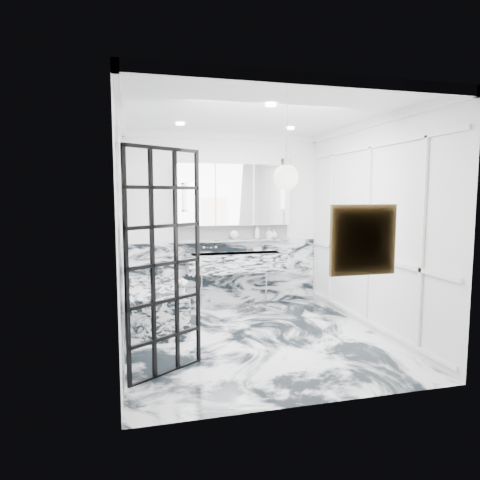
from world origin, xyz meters
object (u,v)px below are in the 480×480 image
object	(u,v)px
mirror_cabinet	(234,195)
crittall_door	(165,264)
trough_sink	(236,262)
bathtub	(156,305)

from	to	relation	value
mirror_cabinet	crittall_door	bearing A→B (deg)	-117.54
crittall_door	trough_sink	size ratio (longest dim) A/B	1.42
crittall_door	trough_sink	distance (m)	2.74
mirror_cabinet	trough_sink	bearing A→B (deg)	-90.00
trough_sink	crittall_door	bearing A→B (deg)	-119.21
trough_sink	mirror_cabinet	size ratio (longest dim) A/B	0.84
crittall_door	bathtub	size ratio (longest dim) A/B	1.38
trough_sink	mirror_cabinet	bearing A→B (deg)	90.00
mirror_cabinet	bathtub	distance (m)	2.20
bathtub	mirror_cabinet	bearing A→B (deg)	32.06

